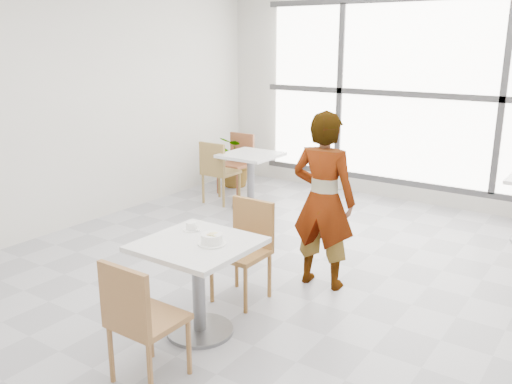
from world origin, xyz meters
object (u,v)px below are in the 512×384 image
Objects in this scene: chair_near at (139,315)px; oatmeal_bowl at (212,239)px; chair_far at (246,243)px; bg_chair_left_near at (217,168)px; person at (323,201)px; bg_table_left at (251,173)px; main_table at (198,270)px; plant_left at (237,161)px; coffee_cup at (191,227)px; bg_chair_left_far at (238,159)px.

chair_near is 0.80m from oatmeal_bowl.
bg_chair_left_near is (-1.99, 2.08, 0.00)m from chair_far.
chair_far is at bearing -82.55° from chair_near.
oatmeal_bowl is at bearing -90.37° from chair_near.
bg_table_left is at bearing -45.24° from person.
main_table is 4.40m from plant_left.
main_table is at bearing 126.36° from bg_chair_left_near.
person is at bearing 79.75° from oatmeal_bowl.
chair_far reaches higher than bg_table_left.
bg_chair_left_near is (-1.86, 2.63, -0.28)m from coffee_cup.
bg_chair_left_near is at bearing 125.21° from coffee_cup.
chair_far is 0.78m from oatmeal_bowl.
bg_table_left is (-1.92, 1.59, -0.32)m from person.
chair_near reaches higher than main_table.
coffee_cup is 0.20× the size of plant_left.
bg_table_left is 0.86× the size of bg_chair_left_near.
coffee_cup is 3.23m from bg_chair_left_near.
chair_far is 1.16× the size of bg_table_left.
chair_near is 2.07m from person.
chair_near is 1.10× the size of plant_left.
oatmeal_bowl reaches higher than bg_table_left.
chair_near is 4.14m from bg_chair_left_near.
plant_left is (-2.32, 2.98, -0.10)m from chair_far.
bg_chair_left_near is (-0.49, -0.10, 0.01)m from bg_table_left.
main_table is 1.07× the size of bg_table_left.
coffee_cup is at bearing -58.20° from plant_left.
coffee_cup is (-0.32, 0.89, 0.28)m from chair_near.
bg_chair_left_near is at bearing -168.73° from bg_table_left.
person is 2.16× the size of bg_table_left.
bg_chair_left_near is at bearing -69.86° from plant_left.
bg_chair_left_near is 0.69m from bg_chair_left_far.
main_table is 0.37m from coffee_cup.
chair_near reaches higher than oatmeal_bowl.
bg_table_left is 0.86m from bg_chair_left_far.
bg_table_left is at bearing -44.01° from plant_left.
person is (0.36, 1.31, 0.29)m from main_table.
plant_left is at bearing 127.93° from chair_far.
main_table is 0.30m from oatmeal_bowl.
person is at bearing -40.14° from bg_chair_left_far.
chair_near is at bearing -65.03° from bg_table_left.
bg_table_left is at bearing -41.95° from bg_chair_left_far.
person is 2.04× the size of plant_left.
chair_far is 3.49m from bg_chair_left_far.
chair_near is 1.00× the size of chair_far.
person is (0.43, 0.60, 0.31)m from chair_far.
main_table is 0.92× the size of chair_near.
bg_table_left is (-1.57, 2.90, -0.04)m from main_table.
oatmeal_bowl is 0.26× the size of plant_left.
coffee_cup is at bearing -58.80° from bg_chair_left_far.
main_table is 1.01× the size of plant_left.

